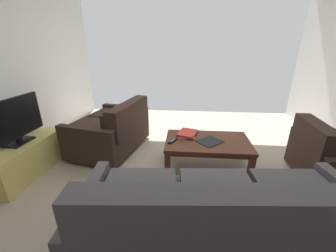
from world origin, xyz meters
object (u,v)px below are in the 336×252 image
(coffee_table, at_px, (207,145))
(loose_magazine, at_px, (210,141))
(loveseat_near, at_px, (112,130))
(tv_stand, at_px, (24,158))
(sofa_main, at_px, (222,223))
(flat_tv, at_px, (13,121))
(tv_remote, at_px, (173,141))
(book_stack, at_px, (187,134))

(coffee_table, distance_m, loose_magazine, 0.08)
(loveseat_near, bearing_deg, tv_stand, 38.23)
(loveseat_near, xyz_separation_m, loose_magazine, (-1.46, 0.44, 0.07))
(sofa_main, relative_size, flat_tv, 2.50)
(loose_magazine, bearing_deg, flat_tv, -125.03)
(sofa_main, height_order, loose_magazine, sofa_main)
(loose_magazine, bearing_deg, coffee_table, 169.82)
(flat_tv, bearing_deg, loose_magazine, -172.99)
(sofa_main, distance_m, loveseat_near, 2.24)
(tv_remote, bearing_deg, sofa_main, 109.68)
(sofa_main, distance_m, loose_magazine, 1.29)
(tv_remote, xyz_separation_m, loose_magazine, (-0.48, -0.04, -0.01))
(sofa_main, bearing_deg, flat_tv, -22.84)
(sofa_main, relative_size, coffee_table, 1.95)
(flat_tv, bearing_deg, book_stack, -167.21)
(book_stack, bearing_deg, coffee_table, 151.43)
(loose_magazine, bearing_deg, book_stack, -164.17)
(sofa_main, relative_size, book_stack, 6.32)
(flat_tv, relative_size, tv_remote, 5.38)
(coffee_table, distance_m, tv_remote, 0.47)
(coffee_table, xyz_separation_m, tv_stand, (2.37, 0.33, -0.13))
(tv_stand, relative_size, tv_remote, 6.94)
(flat_tv, bearing_deg, tv_remote, -172.54)
(loveseat_near, relative_size, tv_remote, 8.46)
(book_stack, bearing_deg, tv_remote, 50.13)
(tv_stand, distance_m, book_stack, 2.17)
(sofa_main, xyz_separation_m, tv_stand, (2.36, -0.99, -0.15))
(sofa_main, relative_size, tv_remote, 13.46)
(sofa_main, height_order, tv_remote, sofa_main)
(tv_stand, bearing_deg, loveseat_near, -141.77)
(loose_magazine, bearing_deg, loveseat_near, -148.96)
(book_stack, distance_m, loose_magazine, 0.34)
(coffee_table, xyz_separation_m, loose_magazine, (-0.02, 0.04, 0.07))
(sofa_main, xyz_separation_m, flat_tv, (2.36, -0.99, 0.36))
(loveseat_near, distance_m, coffee_table, 1.49)
(coffee_table, xyz_separation_m, flat_tv, (2.37, 0.33, 0.38))
(tv_stand, xyz_separation_m, flat_tv, (-0.00, 0.00, 0.51))
(coffee_table, relative_size, book_stack, 3.24)
(sofa_main, relative_size, loose_magazine, 7.16)
(sofa_main, bearing_deg, tv_remote, -70.32)
(sofa_main, xyz_separation_m, tv_remote, (0.45, -1.24, 0.05))
(flat_tv, height_order, tv_remote, flat_tv)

